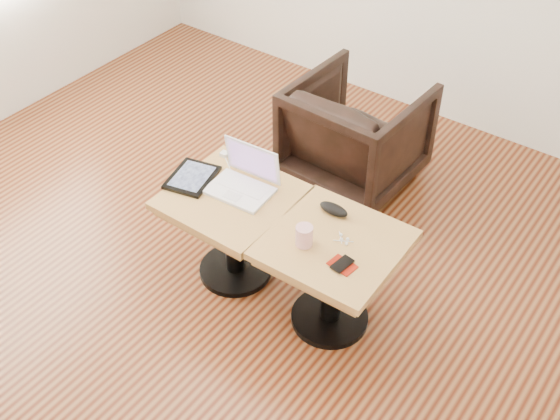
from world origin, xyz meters
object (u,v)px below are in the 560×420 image
Objects in this scene: striped_cup at (304,236)px; side_table_right at (333,263)px; side_table_left at (232,215)px; armchair at (356,133)px; laptop at (244,181)px.

side_table_right is at bearing 42.05° from striped_cup.
armchair is (0.07, 1.04, -0.07)m from side_table_left.
side_table_right is 0.83× the size of armchair.
side_table_right is 0.59m from laptop.
side_table_left is 1.05m from armchair.
armchair is at bearing 82.83° from laptop.
side_table_right is 5.99× the size of striped_cup.
striped_cup is at bearing -8.94° from side_table_left.
side_table_right is at bearing 118.41° from armchair.
side_table_left is 0.51m from striped_cup.
side_table_left is 0.19m from laptop.
laptop is (0.02, 0.08, 0.17)m from side_table_left.
laptop is 3.21× the size of striped_cup.
side_table_left is 0.98× the size of side_table_right.
armchair reaches higher than striped_cup.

